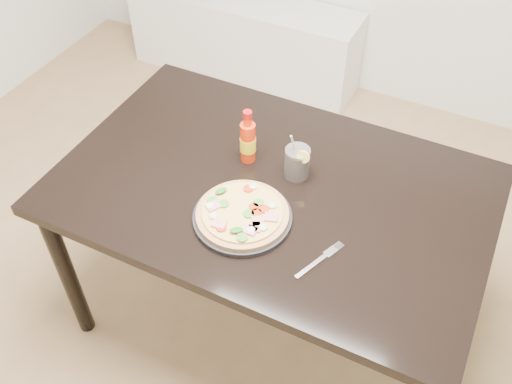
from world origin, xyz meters
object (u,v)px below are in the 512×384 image
at_px(hot_sauce_bottle, 248,141).
at_px(fork, 321,259).
at_px(pizza, 242,213).
at_px(dining_table, 272,203).
at_px(media_console, 244,38).
at_px(plate, 242,217).
at_px(cola_cup, 297,163).

xyz_separation_m(hot_sauce_bottle, fork, (0.38, -0.29, -0.08)).
height_order(pizza, fork, pizza).
xyz_separation_m(dining_table, hot_sauce_bottle, (-0.13, 0.08, 0.16)).
height_order(fork, media_console, fork).
distance_m(plate, fork, 0.28).
xyz_separation_m(plate, pizza, (0.00, -0.00, 0.02)).
xyz_separation_m(plate, cola_cup, (0.07, 0.26, 0.04)).
bearing_deg(hot_sauce_bottle, fork, -37.28).
distance_m(dining_table, pizza, 0.21).
bearing_deg(media_console, dining_table, -59.52).
bearing_deg(hot_sauce_bottle, dining_table, -31.77).
bearing_deg(hot_sauce_bottle, cola_cup, 0.86).
bearing_deg(cola_cup, media_console, 123.29).
height_order(dining_table, cola_cup, cola_cup).
bearing_deg(media_console, pizza, -62.68).
distance_m(pizza, hot_sauce_bottle, 0.28).
relative_size(dining_table, plate, 4.58).
bearing_deg(cola_cup, plate, -105.18).
xyz_separation_m(dining_table, pizza, (-0.02, -0.17, 0.11)).
bearing_deg(pizza, fork, -7.83).
relative_size(plate, pizza, 1.07).
xyz_separation_m(cola_cup, fork, (0.21, -0.29, -0.05)).
height_order(cola_cup, fork, cola_cup).
distance_m(fork, media_console, 2.14).
bearing_deg(media_console, hot_sauce_bottle, -62.00).
bearing_deg(cola_cup, dining_table, -120.78).
height_order(plate, fork, plate).
relative_size(cola_cup, fork, 0.96).
bearing_deg(dining_table, cola_cup, 59.22).
height_order(pizza, hot_sauce_bottle, hot_sauce_bottle).
xyz_separation_m(pizza, fork, (0.27, -0.04, -0.02)).
bearing_deg(cola_cup, hot_sauce_bottle, -179.14).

